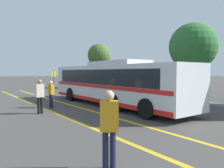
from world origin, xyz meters
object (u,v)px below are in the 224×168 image
object	(u,v)px
parked_car_0	(87,85)
pedestrian_0	(51,92)
tree_3	(193,47)
pedestrian_1	(109,124)
tree_2	(99,55)
parked_car_1	(112,88)
pedestrian_2	(40,94)
bus_stop_sign	(54,80)
transit_bus	(112,83)

from	to	relation	value
parked_car_0	pedestrian_0	world-z (taller)	pedestrian_0
tree_3	pedestrian_1	bearing A→B (deg)	-61.98
tree_2	tree_3	distance (m)	13.99
tree_2	parked_car_0	bearing A→B (deg)	-52.82
pedestrian_0	tree_3	world-z (taller)	tree_3
parked_car_1	pedestrian_0	size ratio (longest dim) A/B	2.82
pedestrian_0	pedestrian_2	xyz separation A→B (m)	(1.56, -1.19, 0.09)
parked_car_1	tree_3	size ratio (longest dim) A/B	0.71
pedestrian_0	bus_stop_sign	size ratio (longest dim) A/B	0.70
parked_car_1	pedestrian_0	distance (m)	9.01
pedestrian_2	parked_car_0	bearing A→B (deg)	49.28
parked_car_0	pedestrian_1	world-z (taller)	pedestrian_1
transit_bus	pedestrian_1	xyz separation A→B (m)	(7.73, -5.68, -0.47)
transit_bus	pedestrian_0	distance (m)	3.98
transit_bus	bus_stop_sign	distance (m)	7.83
parked_car_0	pedestrian_0	xyz separation A→B (m)	(10.21, -8.31, 0.30)
pedestrian_0	pedestrian_2	size ratio (longest dim) A/B	0.92
pedestrian_2	bus_stop_sign	size ratio (longest dim) A/B	0.76
parked_car_0	bus_stop_sign	size ratio (longest dim) A/B	2.03
pedestrian_0	bus_stop_sign	world-z (taller)	bus_stop_sign
tree_2	transit_bus	bearing A→B (deg)	-29.44
bus_stop_sign	tree_3	bearing A→B (deg)	-35.27
parked_car_0	pedestrian_2	world-z (taller)	pedestrian_2
parked_car_0	pedestrian_1	xyz separation A→B (m)	(19.40, -10.33, 0.39)
parked_car_0	pedestrian_2	xyz separation A→B (m)	(11.77, -9.50, 0.39)
parked_car_0	pedestrian_2	size ratio (longest dim) A/B	2.67
pedestrian_1	tree_2	xyz separation A→B (m)	(-21.96, 13.71, 3.51)
transit_bus	tree_2	distance (m)	16.63
pedestrian_0	tree_2	xyz separation A→B (m)	(-12.77, 11.69, 3.59)
pedestrian_0	tree_3	size ratio (longest dim) A/B	0.25
tree_2	pedestrian_2	bearing A→B (deg)	-41.94
pedestrian_1	pedestrian_2	bearing A→B (deg)	116.68
bus_stop_sign	tree_3	size ratio (longest dim) A/B	0.36
bus_stop_sign	tree_2	xyz separation A→B (m)	(-6.48, 9.11, 3.03)
parked_car_0	tree_3	xyz separation A→B (m)	(11.35, 4.80, 3.90)
pedestrian_1	pedestrian_2	xyz separation A→B (m)	(-7.63, 0.83, 0.01)
pedestrian_0	tree_3	xyz separation A→B (m)	(1.14, 13.11, 3.60)
pedestrian_2	bus_stop_sign	xyz separation A→B (m)	(-7.86, 3.77, 0.47)
transit_bus	bus_stop_sign	xyz separation A→B (m)	(-7.76, -1.08, 0.00)
pedestrian_1	pedestrian_0	bearing A→B (deg)	110.51
transit_bus	parked_car_0	bearing A→B (deg)	68.22
tree_3	parked_car_1	bearing A→B (deg)	-136.41
pedestrian_0	pedestrian_1	bearing A→B (deg)	-22.28
pedestrian_0	pedestrian_1	xyz separation A→B (m)	(9.19, -2.02, 0.09)
pedestrian_0	tree_2	world-z (taller)	tree_2
pedestrian_2	tree_3	world-z (taller)	tree_3
parked_car_1	tree_2	world-z (taller)	tree_2
parked_car_0	tree_2	distance (m)	5.76
bus_stop_sign	transit_bus	bearing A→B (deg)	-82.14
parked_car_0	tree_2	bearing A→B (deg)	-144.39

